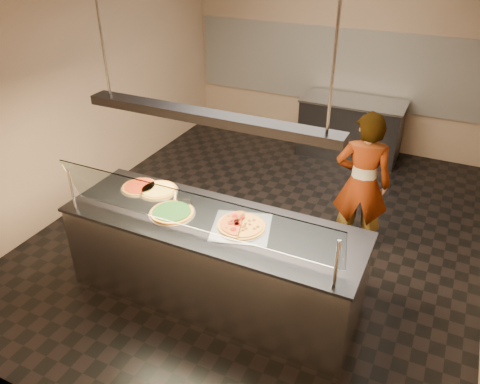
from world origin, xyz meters
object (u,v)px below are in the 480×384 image
at_px(half_pizza_pepperoni, 231,222).
at_px(heat_lamp_housing, 208,117).
at_px(half_pizza_sausage, 252,228).
at_px(pizza_cheese, 158,190).
at_px(worker, 362,184).
at_px(serving_counter, 213,260).
at_px(perforated_tray, 241,227).
at_px(pizza_spatula, 179,198).
at_px(sneeze_guard, 191,211).
at_px(pizza_spinach, 172,212).
at_px(pizza_tomato, 140,187).
at_px(prep_table, 351,128).

bearing_deg(half_pizza_pepperoni, heat_lamp_housing, -176.31).
distance_m(half_pizza_sausage, pizza_cheese, 1.18).
relative_size(half_pizza_pepperoni, worker, 0.28).
xyz_separation_m(serving_counter, perforated_tray, (0.30, 0.01, 0.47)).
bearing_deg(pizza_spatula, perforated_tray, -11.33).
relative_size(sneeze_guard, pizza_spatula, 10.03).
relative_size(serving_counter, pizza_cheese, 7.03).
xyz_separation_m(sneeze_guard, heat_lamp_housing, (0.00, 0.34, 0.72)).
bearing_deg(half_pizza_sausage, pizza_spatula, 170.02).
bearing_deg(heat_lamp_housing, half_pizza_sausage, 1.83).
relative_size(serving_counter, pizza_spinach, 6.44).
height_order(serving_counter, heat_lamp_housing, heat_lamp_housing).
relative_size(half_pizza_pepperoni, pizza_spatula, 1.80).
relative_size(pizza_tomato, heat_lamp_housing, 0.17).
height_order(pizza_spatula, prep_table, pizza_spatula).
distance_m(sneeze_guard, heat_lamp_housing, 0.80).
height_order(half_pizza_sausage, pizza_cheese, half_pizza_sausage).
relative_size(perforated_tray, pizza_spinach, 1.45).
distance_m(pizza_tomato, worker, 2.40).
relative_size(serving_counter, sneeze_guard, 1.09).
height_order(perforated_tray, pizza_cheese, pizza_cheese).
relative_size(sneeze_guard, prep_table, 1.67).
distance_m(sneeze_guard, prep_table, 4.31).
distance_m(sneeze_guard, perforated_tray, 0.55).
bearing_deg(pizza_spinach, pizza_spatula, 105.49).
bearing_deg(sneeze_guard, heat_lamp_housing, 90.00).
relative_size(pizza_tomato, pizza_spatula, 1.48).
relative_size(prep_table, heat_lamp_housing, 0.69).
xyz_separation_m(half_pizza_pepperoni, pizza_spatula, (-0.65, 0.15, -0.01)).
xyz_separation_m(sneeze_guard, worker, (1.08, 1.80, -0.39)).
xyz_separation_m(pizza_spinach, worker, (1.48, 1.52, -0.11)).
bearing_deg(worker, pizza_spinach, 36.04).
xyz_separation_m(pizza_tomato, heat_lamp_housing, (0.97, -0.21, 1.01)).
height_order(half_pizza_pepperoni, pizza_spinach, half_pizza_pepperoni).
bearing_deg(prep_table, sneeze_guard, -95.32).
distance_m(sneeze_guard, half_pizza_sausage, 0.60).
xyz_separation_m(perforated_tray, prep_table, (0.09, 3.87, -0.47)).
distance_m(pizza_cheese, pizza_spatula, 0.31).
distance_m(perforated_tray, heat_lamp_housing, 1.06).
distance_m(perforated_tray, pizza_tomato, 1.28).
height_order(half_pizza_pepperoni, pizza_cheese, half_pizza_pepperoni).
xyz_separation_m(serving_counter, half_pizza_pepperoni, (0.20, 0.01, 0.50)).
xyz_separation_m(sneeze_guard, perforated_tray, (0.30, 0.36, -0.29)).
height_order(serving_counter, half_pizza_pepperoni, half_pizza_pepperoni).
height_order(sneeze_guard, half_pizza_pepperoni, sneeze_guard).
distance_m(prep_table, heat_lamp_housing, 4.18).
xyz_separation_m(half_pizza_sausage, prep_table, (-0.01, 3.87, -0.49)).
bearing_deg(pizza_tomato, pizza_spinach, -25.54).
distance_m(half_pizza_pepperoni, pizza_spatula, 0.67).
bearing_deg(heat_lamp_housing, pizza_spinach, -171.39).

